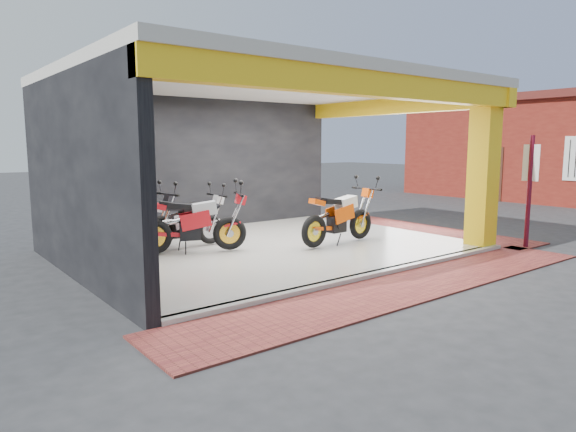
# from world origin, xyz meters

# --- Properties ---
(ground) EXTENTS (80.00, 80.00, 0.00)m
(ground) POSITION_xyz_m (0.00, 0.00, 0.00)
(ground) COLOR #2D2D30
(ground) RESTS_ON ground
(showroom_floor) EXTENTS (8.00, 6.00, 0.10)m
(showroom_floor) POSITION_xyz_m (0.00, 2.00, 0.05)
(showroom_floor) COLOR white
(showroom_floor) RESTS_ON ground
(showroom_ceiling) EXTENTS (8.40, 6.40, 0.20)m
(showroom_ceiling) POSITION_xyz_m (0.00, 2.00, 3.60)
(showroom_ceiling) COLOR beige
(showroom_ceiling) RESTS_ON corner_column
(back_wall) EXTENTS (8.20, 0.20, 3.50)m
(back_wall) POSITION_xyz_m (0.00, 5.10, 1.75)
(back_wall) COLOR black
(back_wall) RESTS_ON ground
(left_wall) EXTENTS (0.20, 6.20, 3.50)m
(left_wall) POSITION_xyz_m (-4.10, 2.00, 1.75)
(left_wall) COLOR black
(left_wall) RESTS_ON ground
(corner_column) EXTENTS (0.50, 0.50, 3.50)m
(corner_column) POSITION_xyz_m (3.75, -0.75, 1.75)
(corner_column) COLOR yellow
(corner_column) RESTS_ON ground
(header_beam_front) EXTENTS (8.40, 0.30, 0.40)m
(header_beam_front) POSITION_xyz_m (0.00, -1.00, 3.30)
(header_beam_front) COLOR yellow
(header_beam_front) RESTS_ON corner_column
(header_beam_right) EXTENTS (0.30, 6.40, 0.40)m
(header_beam_right) POSITION_xyz_m (4.00, 2.00, 3.30)
(header_beam_right) COLOR yellow
(header_beam_right) RESTS_ON corner_column
(floor_kerb) EXTENTS (8.00, 0.20, 0.10)m
(floor_kerb) POSITION_xyz_m (0.00, -1.02, 0.05)
(floor_kerb) COLOR white
(floor_kerb) RESTS_ON ground
(paver_front) EXTENTS (9.00, 1.40, 0.03)m
(paver_front) POSITION_xyz_m (0.00, -1.80, 0.01)
(paver_front) COLOR brown
(paver_front) RESTS_ON ground
(paver_right) EXTENTS (1.40, 7.00, 0.03)m
(paver_right) POSITION_xyz_m (4.80, 2.00, 0.01)
(paver_right) COLOR brown
(paver_right) RESTS_ON ground
(signpost) EXTENTS (0.10, 0.35, 2.52)m
(signpost) POSITION_xyz_m (4.64, -1.35, 1.38)
(signpost) COLOR #5A0D1E
(signpost) RESTS_ON ground
(moto_hero) EXTENTS (2.41, 1.04, 1.44)m
(moto_hero) POSITION_xyz_m (2.01, 1.25, 0.82)
(moto_hero) COLOR #EA4E09
(moto_hero) RESTS_ON showroom_floor
(moto_row_a) EXTENTS (2.50, 1.70, 1.43)m
(moto_row_a) POSITION_xyz_m (-1.05, 2.05, 0.82)
(moto_row_a) COLOR red
(moto_row_a) RESTS_ON showroom_floor
(moto_row_b) EXTENTS (2.18, 0.86, 1.32)m
(moto_row_b) POSITION_xyz_m (-1.04, 2.88, 0.76)
(moto_row_b) COLOR #B0B3B8
(moto_row_b) RESTS_ON showroom_floor
(moto_row_c) EXTENTS (2.35, 1.14, 1.38)m
(moto_row_c) POSITION_xyz_m (-2.04, 3.24, 0.79)
(moto_row_c) COLOR black
(moto_row_c) RESTS_ON showroom_floor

